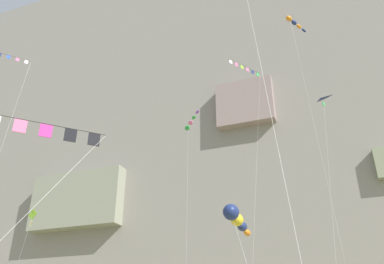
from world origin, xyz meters
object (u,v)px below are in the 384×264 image
at_px(kite_banner_front_field, 246,83).
at_px(kite_banner_high_left, 1,95).
at_px(kite_windsock_high_right, 236,219).
at_px(kite_banner_near_cliff, 27,138).
at_px(kite_diamond_upper_right, 30,223).
at_px(kite_windsock_upper_mid, 190,124).
at_px(kite_delta_mid_left, 322,108).
at_px(kite_windsock_mid_right, 294,24).

height_order(kite_banner_front_field, kite_banner_high_left, kite_banner_front_field).
bearing_deg(kite_windsock_high_right, kite_banner_near_cliff, -110.47).
bearing_deg(kite_diamond_upper_right, kite_windsock_upper_mid, -3.96).
relative_size(kite_banner_high_left, kite_windsock_high_right, 2.96).
bearing_deg(kite_delta_mid_left, kite_banner_high_left, -146.14).
height_order(kite_banner_front_field, kite_windsock_high_right, kite_banner_front_field).
distance_m(kite_banner_front_field, kite_diamond_upper_right, 31.15).
distance_m(kite_banner_near_cliff, kite_windsock_mid_right, 34.78).
height_order(kite_delta_mid_left, kite_windsock_high_right, kite_delta_mid_left).
relative_size(kite_delta_mid_left, kite_windsock_high_right, 2.86).
relative_size(kite_banner_front_field, kite_windsock_mid_right, 0.96).
bearing_deg(kite_windsock_high_right, kite_delta_mid_left, 74.78).
height_order(kite_banner_near_cliff, kite_windsock_high_right, kite_banner_near_cliff).
height_order(kite_banner_high_left, kite_delta_mid_left, kite_banner_high_left).
distance_m(kite_banner_high_left, kite_diamond_upper_right, 22.70).
xyz_separation_m(kite_banner_front_field, kite_banner_high_left, (-16.10, -17.70, -8.33)).
bearing_deg(kite_windsock_upper_mid, kite_banner_near_cliff, -78.79).
distance_m(kite_banner_front_field, kite_windsock_high_right, 27.90).
bearing_deg(kite_banner_high_left, kite_banner_near_cliff, -36.88).
xyz_separation_m(kite_banner_high_left, kite_diamond_upper_right, (-12.06, 18.58, -4.96)).
distance_m(kite_banner_front_field, kite_windsock_mid_right, 8.25).
bearing_deg(kite_windsock_mid_right, kite_banner_front_field, 146.45).
bearing_deg(kite_banner_front_field, kite_delta_mid_left, -13.04).
bearing_deg(kite_windsock_mid_right, kite_banner_near_cliff, -106.06).
bearing_deg(kite_windsock_high_right, kite_windsock_upper_mid, 117.59).
xyz_separation_m(kite_banner_near_cliff, kite_diamond_upper_right, (-27.31, 30.02, 6.65)).
relative_size(kite_banner_front_field, kite_banner_high_left, 1.27).
bearing_deg(kite_banner_high_left, kite_delta_mid_left, 33.86).
xyz_separation_m(kite_banner_high_left, kite_windsock_mid_right, (22.44, 13.50, 11.53)).
bearing_deg(kite_windsock_high_right, kite_banner_high_left, 176.65).
xyz_separation_m(kite_banner_front_field, kite_windsock_high_right, (3.01, -18.82, -20.37)).
xyz_separation_m(kite_delta_mid_left, kite_windsock_upper_mid, (-14.15, 1.15, 1.52)).
xyz_separation_m(kite_banner_front_field, kite_windsock_mid_right, (6.34, -4.20, 3.20)).
height_order(kite_windsock_high_right, kite_windsock_upper_mid, kite_windsock_upper_mid).
distance_m(kite_banner_high_left, kite_windsock_upper_mid, 20.00).
bearing_deg(kite_diamond_upper_right, kite_windsock_high_right, -32.29).
distance_m(kite_banner_near_cliff, kite_windsock_upper_mid, 33.01).
height_order(kite_banner_near_cliff, kite_windsock_mid_right, kite_windsock_mid_right).
bearing_deg(kite_delta_mid_left, kite_windsock_upper_mid, 175.37).
distance_m(kite_delta_mid_left, kite_windsock_high_right, 22.87).
relative_size(kite_banner_near_cliff, kite_delta_mid_left, 0.38).
xyz_separation_m(kite_delta_mid_left, kite_windsock_high_right, (-4.64, -17.05, -14.53)).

